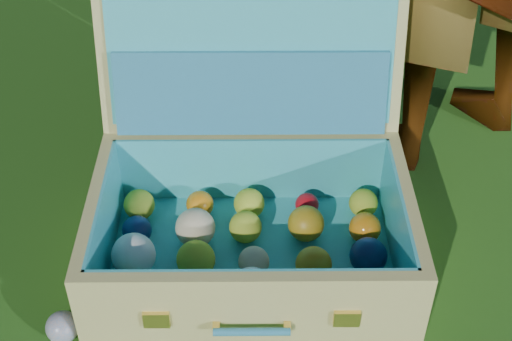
{
  "coord_description": "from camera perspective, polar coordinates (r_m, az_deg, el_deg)",
  "views": [
    {
      "loc": [
        -0.0,
        -0.91,
        1.19
      ],
      "look_at": [
        -0.13,
        0.28,
        0.21
      ],
      "focal_mm": 50.0,
      "sensor_mm": 36.0,
      "label": 1
    }
  ],
  "objects": [
    {
      "name": "stray_ball",
      "position": [
        1.52,
        -15.23,
        -12.0
      ],
      "size": [
        0.07,
        0.07,
        0.07
      ],
      "primitive_type": "sphere",
      "color": "teal",
      "rests_on": "ground"
    },
    {
      "name": "ground",
      "position": [
        1.5,
        3.87,
        -13.24
      ],
      "size": [
        60.0,
        60.0,
        0.0
      ],
      "primitive_type": "plane",
      "color": "#215114",
      "rests_on": "ground"
    },
    {
      "name": "suitcase",
      "position": [
        1.57,
        -0.51,
        -0.42
      ],
      "size": [
        0.75,
        0.69,
        0.65
      ],
      "rotation": [
        0.0,
        0.0,
        0.12
      ],
      "color": "tan",
      "rests_on": "ground"
    }
  ]
}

